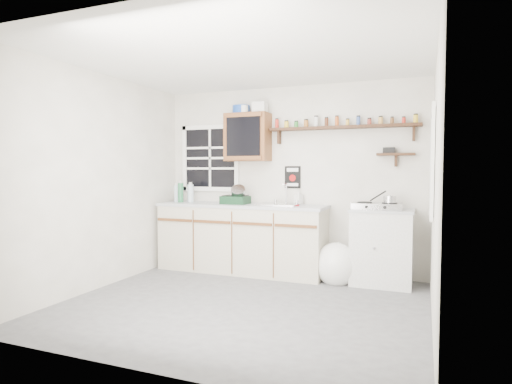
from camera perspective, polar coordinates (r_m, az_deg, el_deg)
room at (r=4.33m, az=-1.78°, el=1.24°), size 3.64×3.24×2.54m
main_cabinet at (r=5.83m, az=-1.98°, el=-6.10°), size 2.31×0.63×0.92m
right_cabinet at (r=5.40m, az=16.43°, el=-7.01°), size 0.73×0.57×0.91m
sink at (r=5.58m, az=3.09°, el=-1.64°), size 0.52×0.44×0.29m
upper_cabinet at (r=5.89m, az=-1.13°, el=7.31°), size 0.60×0.32×0.65m
upper_cabinet_clutter at (r=5.93m, az=-1.13°, el=11.01°), size 0.48×0.24×0.14m
spice_shelf at (r=5.60m, az=11.27°, el=8.55°), size 1.91×0.18×0.35m
secondary_shelf at (r=5.51m, az=17.90°, el=4.87°), size 0.45×0.16×0.24m
warning_sign at (r=5.80m, az=4.90°, el=1.98°), size 0.22×0.02×0.30m
window_back at (r=6.28m, az=-6.12°, el=4.51°), size 0.93×0.03×0.98m
window_right at (r=4.52m, az=22.50°, el=3.63°), size 0.03×0.78×1.08m
water_bottles at (r=6.18m, az=-9.66°, el=-0.10°), size 0.27×0.18×0.30m
dish_rack at (r=5.77m, az=-2.65°, el=-0.76°), size 0.36×0.27×0.26m
soap_bottle at (r=5.72m, az=5.70°, el=-0.65°), size 0.12×0.12×0.20m
rag at (r=5.48m, az=5.13°, el=-1.76°), size 0.13×0.12×0.02m
hotplate at (r=5.32m, az=15.82°, el=-1.79°), size 0.60×0.34×0.08m
saucepan at (r=5.31m, az=17.32°, el=-0.95°), size 0.32×0.25×0.15m
trash_bag at (r=5.37m, az=10.68°, el=-9.46°), size 0.47×0.42×0.53m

